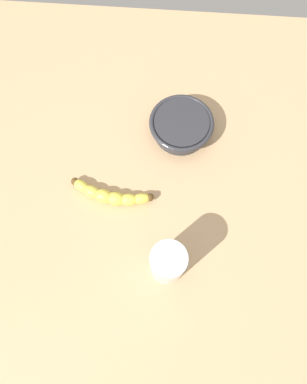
{
  "coord_description": "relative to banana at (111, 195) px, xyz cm",
  "views": [
    {
      "loc": [
        0.85,
        24.88,
        84.04
      ],
      "look_at": [
        2.9,
        -2.73,
        5.0
      ],
      "focal_mm": 33.53,
      "sensor_mm": 36.0,
      "label": 1
    }
  ],
  "objects": [
    {
      "name": "wooden_tabletop",
      "position": [
        -12.89,
        1.33,
        -3.12
      ],
      "size": [
        120.0,
        120.0,
        3.0
      ],
      "primitive_type": "cube",
      "color": "tan",
      "rests_on": "ground"
    },
    {
      "name": "ceramic_bowl",
      "position": [
        -15.57,
        -18.85,
        1.4
      ],
      "size": [
        15.93,
        15.93,
        5.08
      ],
      "color": "#2D2D33",
      "rests_on": "wooden_tabletop"
    },
    {
      "name": "banana",
      "position": [
        0.0,
        0.0,
        0.0
      ],
      "size": [
        19.93,
        6.5,
        3.24
      ],
      "rotation": [
        0.0,
        0.0,
        3.0
      ],
      "color": "#E4CF49",
      "rests_on": "wooden_tabletop"
    },
    {
      "name": "smoothie_glass",
      "position": [
        -14.2,
        15.38,
        4.38
      ],
      "size": [
        7.52,
        7.52,
        12.26
      ],
      "color": "silver",
      "rests_on": "wooden_tabletop"
    }
  ]
}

